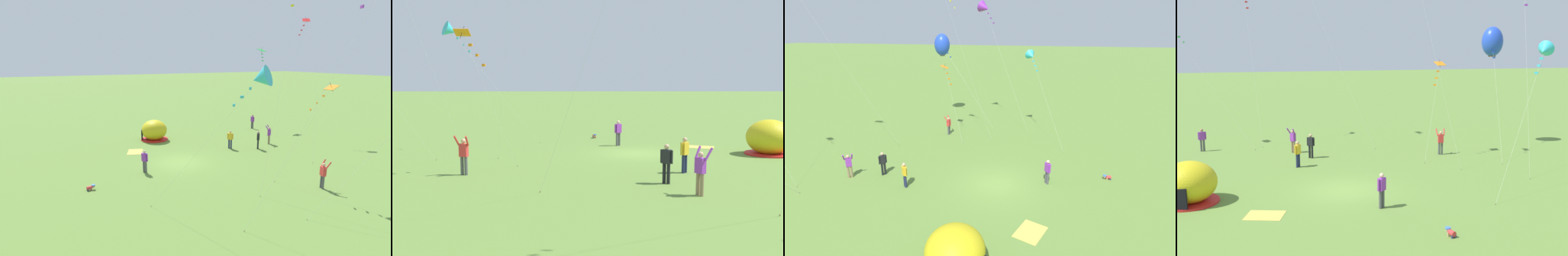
% 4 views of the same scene
% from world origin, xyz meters
% --- Properties ---
extents(ground_plane, '(300.00, 300.00, 0.00)m').
position_xyz_m(ground_plane, '(0.00, 0.00, 0.00)').
color(ground_plane, olive).
extents(popup_tent, '(2.81, 2.81, 2.10)m').
position_xyz_m(popup_tent, '(-7.85, 0.49, 1.00)').
color(popup_tent, gold).
rests_on(popup_tent, ground).
extents(picnic_blanket, '(2.05, 1.83, 0.01)m').
position_xyz_m(picnic_blanket, '(-4.53, -2.53, 0.01)').
color(picnic_blanket, gold).
rests_on(picnic_blanket, ground).
extents(toddler_crawling, '(0.30, 0.55, 0.32)m').
position_xyz_m(toddler_crawling, '(2.34, -7.38, 0.18)').
color(toddler_crawling, red).
rests_on(toddler_crawling, ground).
extents(person_watching_sky, '(0.49, 0.42, 1.72)m').
position_xyz_m(person_watching_sky, '(-0.28, 8.08, 0.96)').
color(person_watching_sky, black).
rests_on(person_watching_sky, ground).
extents(person_arms_raised, '(0.67, 0.72, 1.89)m').
position_xyz_m(person_arms_raised, '(-1.19, 10.14, 1.00)').
color(person_arms_raised, '#8C7251').
rests_on(person_arms_raised, ground).
extents(person_flying_kite, '(0.69, 0.57, 1.89)m').
position_xyz_m(person_flying_kite, '(8.85, 6.16, 1.00)').
color(person_flying_kite, '#4C4C51').
rests_on(person_flying_kite, ground).
extents(person_near_tent, '(0.45, 0.44, 1.72)m').
position_xyz_m(person_near_tent, '(-1.57, 5.81, 0.96)').
color(person_near_tent, '#1E2347').
rests_on(person_near_tent, ground).
extents(person_center_field, '(0.51, 0.41, 1.72)m').
position_xyz_m(person_center_field, '(0.86, -3.29, 0.96)').
color(person_center_field, '#4C4C51').
rests_on(person_center_field, ground).
extents(kite_cyan, '(5.75, 4.02, 8.02)m').
position_xyz_m(kite_cyan, '(11.36, -1.30, 7.46)').
color(kite_cyan, silver).
rests_on(kite_cyan, ground).
extents(kite_orange, '(2.45, 2.54, 6.86)m').
position_xyz_m(kite_orange, '(8.54, 6.13, 6.19)').
color(kite_orange, silver).
rests_on(kite_orange, ground).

